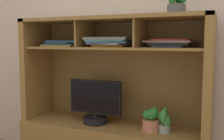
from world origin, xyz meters
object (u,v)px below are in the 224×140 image
Objects in this scene: magazine_stack_left at (170,43)px; magazine_stack_centre at (65,44)px; tv_monitor at (95,105)px; magazine_stack_right at (109,42)px; potted_succulent at (177,3)px; potted_fern at (165,121)px; diffuser_bottle at (112,11)px; media_console at (112,129)px; potted_orchid at (151,120)px.

magazine_stack_centre is at bearing -177.88° from magazine_stack_left.
magazine_stack_right is (0.14, 0.01, 0.56)m from tv_monitor.
magazine_stack_left is 1.91× the size of potted_succulent.
tv_monitor is 2.47× the size of potted_fern.
tv_monitor is 1.24× the size of magazine_stack_right.
tv_monitor is 1.94× the size of diffuser_bottle.
magazine_stack_right is (-0.49, 0.00, 0.64)m from potted_fern.
diffuser_bottle is at bearing 8.77° from tv_monitor.
potted_fern is at bearing -159.27° from potted_succulent.
diffuser_bottle is (-0.48, -0.07, 0.26)m from magazine_stack_left.
magazine_stack_right is (-0.01, -0.03, 0.77)m from media_console.
diffuser_bottle reaches higher than magazine_stack_right.
magazine_stack_centre is 0.48m from magazine_stack_right.
potted_orchid is 0.65m from magazine_stack_left.
magazine_stack_left is (0.64, 0.09, 0.56)m from tv_monitor.
potted_succulent is at bearing 1.04° from diffuser_bottle.
potted_orchid is 0.95× the size of potted_succulent.
potted_orchid is at bearing -4.02° from diffuser_bottle.
magazine_stack_left is 1.05× the size of magazine_stack_centre.
magazine_stack_left is 0.51m from magazine_stack_right.
magazine_stack_centre is (-0.97, 0.05, 0.62)m from potted_fern.
potted_orchid is at bearing -6.60° from media_console.
potted_fern is 0.50× the size of magazine_stack_right.
potted_orchid is (0.51, -0.00, -0.08)m from tv_monitor.
potted_orchid is 1.01× the size of potted_fern.
magazine_stack_right reaches higher than potted_orchid.
potted_fern is at bearing -2.03° from diffuser_bottle.
magazine_stack_left is 1.02× the size of magazine_stack_right.
magazine_stack_right is at bearing -177.30° from potted_succulent.
magazine_stack_right is 0.63m from potted_succulent.
potted_succulent is at bearing -0.70° from media_console.
potted_succulent is (0.06, -0.06, 0.30)m from magazine_stack_left.
tv_monitor is 0.58m from magazine_stack_right.
tv_monitor is (-0.15, -0.04, 0.21)m from media_console.
potted_succulent is at bearing 20.73° from potted_fern.
tv_monitor reaches higher than potted_fern.
potted_succulent reaches higher than tv_monitor.
media_console reaches higher than potted_fern.
magazine_stack_left is at bearing 80.69° from potted_fern.
magazine_stack_left reaches higher than potted_fern.
potted_orchid is 0.50× the size of magazine_stack_left.
tv_monitor is 0.83m from diffuser_bottle.
tv_monitor is 0.64m from magazine_stack_centre.
potted_succulent is at bearing -45.20° from magazine_stack_left.
tv_monitor is 1.27× the size of magazine_stack_centre.
potted_fern is 0.80m from magazine_stack_right.
diffuser_bottle is 0.54m from potted_succulent.
potted_orchid is 0.11m from potted_fern.
potted_succulent is (0.54, 0.01, 0.04)m from diffuser_bottle.
magazine_stack_left is 0.98m from magazine_stack_centre.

